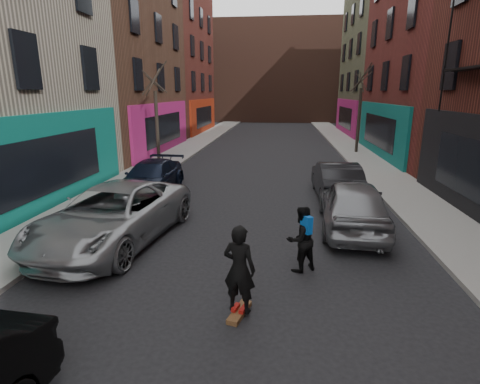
% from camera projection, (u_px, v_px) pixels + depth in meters
% --- Properties ---
extents(sidewalk_left, '(2.50, 84.00, 0.13)m').
position_uv_depth(sidewalk_left, '(201.00, 140.00, 33.56)').
color(sidewalk_left, gray).
rests_on(sidewalk_left, ground).
extents(sidewalk_right, '(2.50, 84.00, 0.13)m').
position_uv_depth(sidewalk_right, '(343.00, 142.00, 32.23)').
color(sidewalk_right, gray).
rests_on(sidewalk_right, ground).
extents(building_far, '(40.00, 10.00, 14.00)m').
position_uv_depth(building_far, '(277.00, 73.00, 56.06)').
color(building_far, '#47281E').
rests_on(building_far, ground).
extents(tree_left_far, '(2.00, 2.00, 6.50)m').
position_uv_depth(tree_left_far, '(156.00, 107.00, 21.17)').
color(tree_left_far, black).
rests_on(tree_left_far, sidewalk_left).
extents(tree_right_far, '(2.00, 2.00, 6.80)m').
position_uv_depth(tree_right_far, '(360.00, 102.00, 25.58)').
color(tree_right_far, black).
rests_on(tree_right_far, sidewalk_right).
extents(parked_left_far, '(3.48, 6.20, 1.64)m').
position_uv_depth(parked_left_far, '(114.00, 215.00, 10.71)').
color(parked_left_far, '#93979B').
rests_on(parked_left_far, ground).
extents(parked_left_end, '(2.04, 4.73, 1.36)m').
position_uv_depth(parked_left_end, '(151.00, 177.00, 16.02)').
color(parked_left_end, black).
rests_on(parked_left_end, ground).
extents(parked_right_far, '(2.22, 4.88, 1.62)m').
position_uv_depth(parked_right_far, '(353.00, 204.00, 11.74)').
color(parked_right_far, gray).
rests_on(parked_right_far, ground).
extents(parked_right_end, '(1.69, 4.57, 1.49)m').
position_uv_depth(parked_right_end, '(336.00, 179.00, 15.34)').
color(parked_right_end, black).
rests_on(parked_right_end, ground).
extents(skateboard, '(0.43, 0.83, 0.10)m').
position_uv_depth(skateboard, '(239.00, 312.00, 7.32)').
color(skateboard, brown).
rests_on(skateboard, ground).
extents(skateboarder, '(0.73, 0.58, 1.76)m').
position_uv_depth(skateboarder, '(239.00, 269.00, 7.08)').
color(skateboarder, black).
rests_on(skateboarder, skateboard).
extents(pedestrian, '(1.00, 0.95, 1.62)m').
position_uv_depth(pedestrian, '(301.00, 239.00, 8.95)').
color(pedestrian, black).
rests_on(pedestrian, ground).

